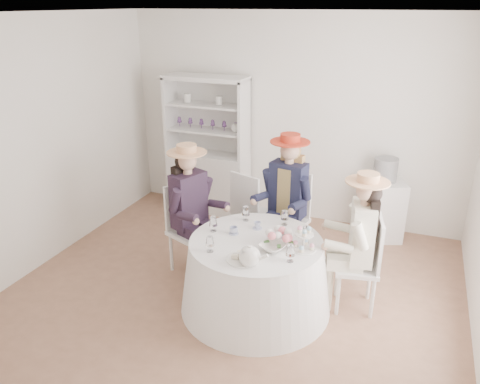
% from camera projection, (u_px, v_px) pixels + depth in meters
% --- Properties ---
extents(ground, '(4.50, 4.50, 0.00)m').
position_uv_depth(ground, '(237.00, 288.00, 4.91)').
color(ground, brown).
rests_on(ground, ground).
extents(ceiling, '(4.50, 4.50, 0.00)m').
position_uv_depth(ceiling, '(236.00, 13.00, 3.89)').
color(ceiling, white).
rests_on(ceiling, wall_back).
extents(wall_back, '(4.50, 0.00, 4.50)m').
position_uv_depth(wall_back, '(292.00, 120.00, 6.12)').
color(wall_back, white).
rests_on(wall_back, ground).
extents(wall_front, '(4.50, 0.00, 4.50)m').
position_uv_depth(wall_front, '(107.00, 272.00, 2.67)').
color(wall_front, white).
rests_on(wall_front, ground).
extents(wall_left, '(0.00, 4.50, 4.50)m').
position_uv_depth(wall_left, '(47.00, 142.00, 5.15)').
color(wall_left, white).
rests_on(wall_left, ground).
extents(tea_table, '(1.45, 1.45, 0.72)m').
position_uv_depth(tea_table, '(256.00, 275.00, 4.48)').
color(tea_table, white).
rests_on(tea_table, ground).
extents(hutch, '(1.13, 0.46, 1.89)m').
position_uv_depth(hutch, '(209.00, 164.00, 6.55)').
color(hutch, silver).
rests_on(hutch, ground).
extents(side_table, '(0.63, 0.63, 0.76)m').
position_uv_depth(side_table, '(381.00, 209.00, 5.85)').
color(side_table, silver).
rests_on(side_table, ground).
extents(hatbox, '(0.37, 0.37, 0.28)m').
position_uv_depth(hatbox, '(386.00, 170.00, 5.66)').
color(hatbox, black).
rests_on(hatbox, side_table).
extents(guest_left, '(0.60, 0.55, 1.45)m').
position_uv_depth(guest_left, '(190.00, 203.00, 4.93)').
color(guest_left, silver).
rests_on(guest_left, ground).
extents(guest_mid, '(0.56, 0.59, 1.50)m').
position_uv_depth(guest_mid, '(287.00, 192.00, 5.12)').
color(guest_mid, silver).
rests_on(guest_mid, ground).
extents(guest_right, '(0.55, 0.52, 1.39)m').
position_uv_depth(guest_right, '(359.00, 235.00, 4.32)').
color(guest_right, silver).
rests_on(guest_right, ground).
extents(spare_chair, '(0.54, 0.54, 1.03)m').
position_uv_depth(spare_chair, '(251.00, 211.00, 5.37)').
color(spare_chair, silver).
rests_on(spare_chair, ground).
extents(teacup_a, '(0.10, 0.10, 0.06)m').
position_uv_depth(teacup_a, '(234.00, 231.00, 4.47)').
color(teacup_a, white).
rests_on(teacup_a, tea_table).
extents(teacup_b, '(0.08, 0.08, 0.06)m').
position_uv_depth(teacup_b, '(257.00, 226.00, 4.57)').
color(teacup_b, white).
rests_on(teacup_b, tea_table).
extents(teacup_c, '(0.11, 0.11, 0.06)m').
position_uv_depth(teacup_c, '(284.00, 234.00, 4.41)').
color(teacup_c, white).
rests_on(teacup_c, tea_table).
extents(flower_bowl, '(0.28, 0.28, 0.06)m').
position_uv_depth(flower_bowl, '(272.00, 248.00, 4.17)').
color(flower_bowl, white).
rests_on(flower_bowl, tea_table).
extents(flower_arrangement, '(0.20, 0.20, 0.08)m').
position_uv_depth(flower_arrangement, '(279.00, 236.00, 4.24)').
color(flower_arrangement, pink).
rests_on(flower_arrangement, tea_table).
extents(table_teapot, '(0.26, 0.18, 0.19)m').
position_uv_depth(table_teapot, '(250.00, 256.00, 3.92)').
color(table_teapot, white).
rests_on(table_teapot, tea_table).
extents(sandwich_plate, '(0.28, 0.28, 0.06)m').
position_uv_depth(sandwich_plate, '(242.00, 258.00, 4.02)').
color(sandwich_plate, white).
rests_on(sandwich_plate, tea_table).
extents(cupcake_stand, '(0.23, 0.23, 0.21)m').
position_uv_depth(cupcake_stand, '(304.00, 242.00, 4.17)').
color(cupcake_stand, white).
rests_on(cupcake_stand, tea_table).
extents(stemware_set, '(0.97, 0.97, 0.15)m').
position_uv_depth(stemware_set, '(256.00, 234.00, 4.32)').
color(stemware_set, white).
rests_on(stemware_set, tea_table).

